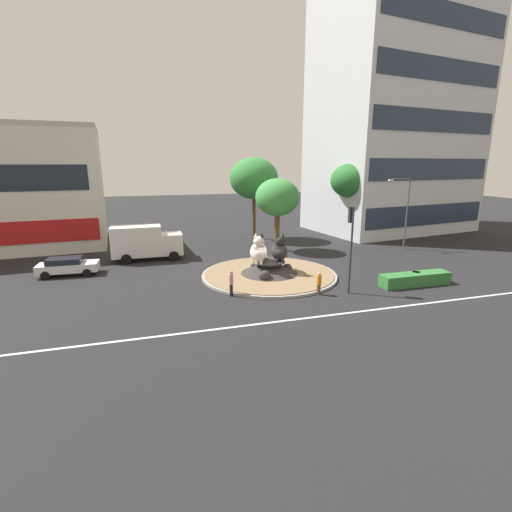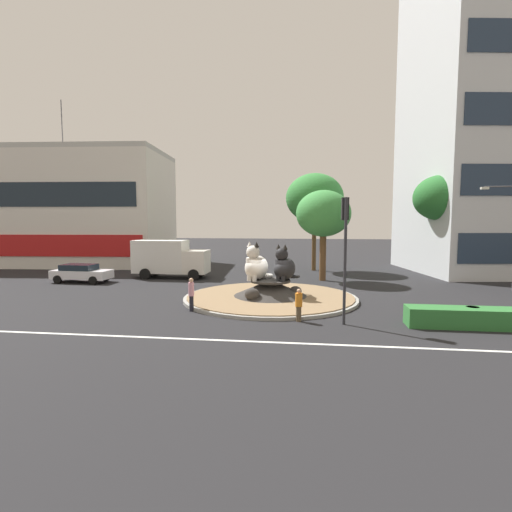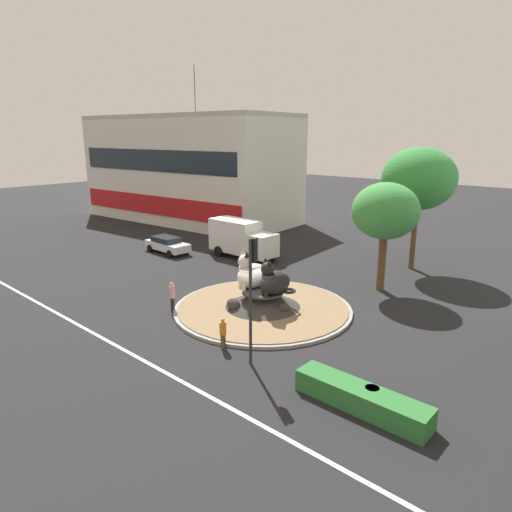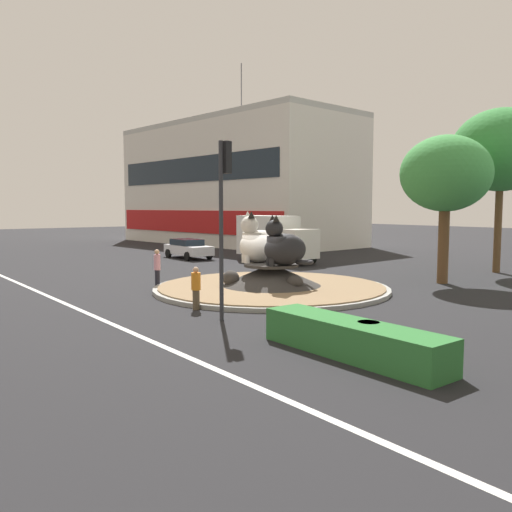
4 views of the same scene
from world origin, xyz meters
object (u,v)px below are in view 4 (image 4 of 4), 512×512
object	(u,v)px
second_tree_near_tower	(501,150)
pedestrian_pink_shirt	(157,267)
cat_statue_white	(259,244)
sedan_on_far_lane	(188,248)
shophouse_block	(235,184)
litter_bin	(368,339)
pedestrian_orange_shirt	(196,287)
traffic_light_mast	(223,198)
cat_statue_black	(283,247)
delivery_box_truck	(274,238)
third_tree_left	(446,174)

from	to	relation	value
second_tree_near_tower	pedestrian_pink_shirt	xyz separation A→B (m)	(-6.82, -18.25, -6.02)
cat_statue_white	pedestrian_pink_shirt	distance (m)	4.89
cat_statue_white	sedan_on_far_lane	distance (m)	15.32
shophouse_block	litter_bin	distance (m)	43.06
pedestrian_orange_shirt	litter_bin	bearing A→B (deg)	-133.78
pedestrian_orange_shirt	sedan_on_far_lane	distance (m)	19.85
traffic_light_mast	pedestrian_pink_shirt	distance (m)	8.61
cat_statue_black	second_tree_near_tower	world-z (taller)	second_tree_near_tower
shophouse_block	second_tree_near_tower	xyz separation A→B (m)	(29.63, -2.57, 0.79)
delivery_box_truck	third_tree_left	bearing A→B (deg)	1.13
cat_statue_black	pedestrian_pink_shirt	bearing A→B (deg)	-35.40
cat_statue_white	pedestrian_orange_shirt	world-z (taller)	cat_statue_white
shophouse_block	delivery_box_truck	distance (m)	20.11
traffic_light_mast	pedestrian_pink_shirt	bearing A→B (deg)	72.91
cat_statue_white	traffic_light_mast	xyz separation A→B (m)	(4.85, -5.27, 2.00)
cat_statue_black	pedestrian_orange_shirt	bearing A→B (deg)	27.95
third_tree_left	delivery_box_truck	distance (m)	13.40
third_tree_left	second_tree_near_tower	bearing A→B (deg)	95.38
cat_statue_black	litter_bin	distance (m)	10.36
delivery_box_truck	pedestrian_pink_shirt	bearing A→B (deg)	-64.60
third_tree_left	pedestrian_orange_shirt	xyz separation A→B (m)	(-1.65, -13.27, -4.54)
traffic_light_mast	delivery_box_truck	distance (m)	18.98
sedan_on_far_lane	litter_bin	world-z (taller)	sedan_on_far_lane
cat_statue_white	pedestrian_pink_shirt	bearing A→B (deg)	-24.46
shophouse_block	pedestrian_pink_shirt	bearing A→B (deg)	-47.11
pedestrian_pink_shirt	delivery_box_truck	world-z (taller)	delivery_box_truck
traffic_light_mast	pedestrian_orange_shirt	xyz separation A→B (m)	(-2.11, 0.19, -3.25)
shophouse_block	sedan_on_far_lane	bearing A→B (deg)	-52.29
cat_statue_white	third_tree_left	xyz separation A→B (m)	(4.39, 8.19, 3.29)
cat_statue_black	second_tree_near_tower	size ratio (longest dim) A/B	0.24
third_tree_left	sedan_on_far_lane	distance (m)	19.76
traffic_light_mast	pedestrian_orange_shirt	distance (m)	3.87
pedestrian_pink_shirt	traffic_light_mast	bearing A→B (deg)	86.25
litter_bin	delivery_box_truck	bearing A→B (deg)	146.14
second_tree_near_tower	litter_bin	bearing A→B (deg)	-70.37
cat_statue_white	second_tree_near_tower	world-z (taller)	second_tree_near_tower
cat_statue_black	second_tree_near_tower	xyz separation A→B (m)	(2.06, 14.55, 4.97)
cat_statue_black	sedan_on_far_lane	distance (m)	16.97
pedestrian_orange_shirt	delivery_box_truck	bearing A→B (deg)	-4.60
cat_statue_white	delivery_box_truck	world-z (taller)	cat_statue_white
pedestrian_orange_shirt	shophouse_block	bearing A→B (deg)	6.93
shophouse_block	sedan_on_far_lane	distance (m)	17.65
cat_statue_white	pedestrian_pink_shirt	size ratio (longest dim) A/B	1.34
cat_statue_black	third_tree_left	bearing A→B (deg)	178.76
pedestrian_pink_shirt	litter_bin	size ratio (longest dim) A/B	2.01
traffic_light_mast	second_tree_near_tower	bearing A→B (deg)	-2.69
third_tree_left	cat_statue_white	bearing A→B (deg)	-118.22
shophouse_block	third_tree_left	bearing A→B (deg)	-21.21
pedestrian_pink_shirt	shophouse_block	bearing A→B (deg)	-124.78
delivery_box_truck	litter_bin	xyz separation A→B (m)	(19.22, -12.89, -1.24)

